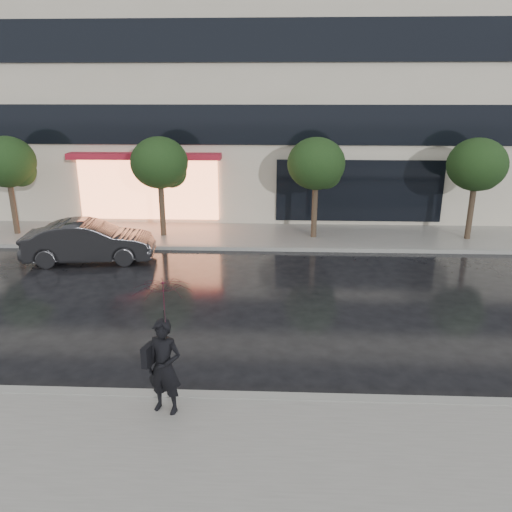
{
  "coord_description": "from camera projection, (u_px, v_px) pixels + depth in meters",
  "views": [
    {
      "loc": [
        1.54,
        -9.11,
        5.58
      ],
      "look_at": [
        0.99,
        3.57,
        1.4
      ],
      "focal_mm": 35.0,
      "sensor_mm": 36.0,
      "label": 1
    }
  ],
  "objects": [
    {
      "name": "ground",
      "position": [
        202.0,
        372.0,
        10.45
      ],
      "size": [
        120.0,
        120.0,
        0.0
      ],
      "primitive_type": "plane",
      "color": "black",
      "rests_on": "ground"
    },
    {
      "name": "sidewalk_near",
      "position": [
        169.0,
        486.0,
        7.35
      ],
      "size": [
        60.0,
        4.5,
        0.12
      ],
      "primitive_type": "cube",
      "color": "slate",
      "rests_on": "ground"
    },
    {
      "name": "sidewalk_far",
      "position": [
        239.0,
        235.0,
        20.16
      ],
      "size": [
        60.0,
        3.5,
        0.12
      ],
      "primitive_type": "cube",
      "color": "slate",
      "rests_on": "ground"
    },
    {
      "name": "curb_near",
      "position": [
        194.0,
        397.0,
        9.48
      ],
      "size": [
        60.0,
        0.25,
        0.14
      ],
      "primitive_type": "cube",
      "color": "gray",
      "rests_on": "ground"
    },
    {
      "name": "curb_far",
      "position": [
        235.0,
        248.0,
        18.49
      ],
      "size": [
        60.0,
        0.25,
        0.14
      ],
      "primitive_type": "cube",
      "color": "gray",
      "rests_on": "ground"
    },
    {
      "name": "office_building",
      "position": [
        248.0,
        19.0,
        24.68
      ],
      "size": [
        30.0,
        12.76,
        18.0
      ],
      "color": "#BEB4A1",
      "rests_on": "ground"
    },
    {
      "name": "tree_far_west",
      "position": [
        9.0,
        164.0,
        19.42
      ],
      "size": [
        2.2,
        2.2,
        3.99
      ],
      "color": "#33261C",
      "rests_on": "ground"
    },
    {
      "name": "tree_mid_west",
      "position": [
        161.0,
        165.0,
        19.17
      ],
      "size": [
        2.2,
        2.2,
        3.99
      ],
      "color": "#33261C",
      "rests_on": "ground"
    },
    {
      "name": "tree_mid_east",
      "position": [
        318.0,
        166.0,
        18.93
      ],
      "size": [
        2.2,
        2.2,
        3.99
      ],
      "color": "#33261C",
      "rests_on": "ground"
    },
    {
      "name": "tree_far_east",
      "position": [
        478.0,
        167.0,
        18.68
      ],
      "size": [
        2.2,
        2.2,
        3.99
      ],
      "color": "#33261C",
      "rests_on": "ground"
    },
    {
      "name": "parked_car",
      "position": [
        90.0,
        242.0,
        17.06
      ],
      "size": [
        4.49,
        2.08,
        1.42
      ],
      "primitive_type": "imported",
      "rotation": [
        0.0,
        0.0,
        1.71
      ],
      "color": "black",
      "rests_on": "ground"
    },
    {
      "name": "pedestrian_with_umbrella",
      "position": [
        164.0,
        327.0,
        8.48
      ],
      "size": [
        1.24,
        1.26,
        2.52
      ],
      "rotation": [
        0.0,
        0.0,
        -0.28
      ],
      "color": "black",
      "rests_on": "sidewalk_near"
    }
  ]
}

